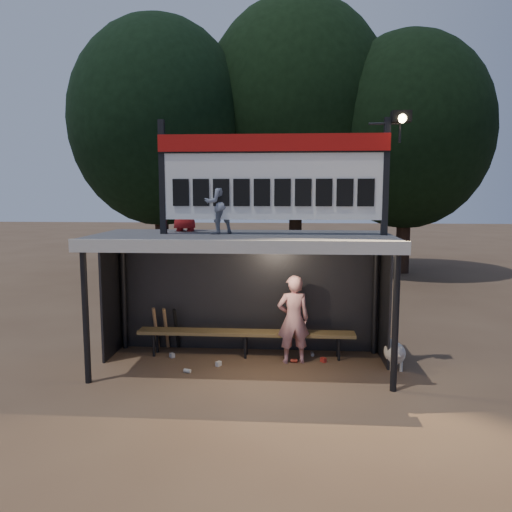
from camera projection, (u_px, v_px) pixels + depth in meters
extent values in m
plane|color=brown|center=(243.00, 367.00, 8.71)|extent=(80.00, 80.00, 0.00)
imported|color=white|center=(293.00, 319.00, 8.83)|extent=(0.64, 0.48, 1.58)
imported|color=gray|center=(218.00, 203.00, 8.44)|extent=(0.64, 0.61, 1.04)
imported|color=red|center=(185.00, 201.00, 8.99)|extent=(0.56, 0.40, 1.09)
cube|color=#434245|center=(243.00, 238.00, 8.42)|extent=(5.00, 2.00, 0.12)
cube|color=silver|center=(236.00, 247.00, 7.41)|extent=(5.10, 0.06, 0.20)
cylinder|color=black|center=(86.00, 316.00, 7.84)|extent=(0.10, 0.10, 2.20)
cylinder|color=black|center=(396.00, 321.00, 7.51)|extent=(0.10, 0.10, 2.20)
cylinder|color=black|center=(124.00, 293.00, 9.62)|extent=(0.10, 0.10, 2.20)
cylinder|color=black|center=(375.00, 296.00, 9.29)|extent=(0.10, 0.10, 2.20)
cube|color=black|center=(248.00, 293.00, 9.55)|extent=(5.00, 0.04, 2.20)
cube|color=black|center=(111.00, 297.00, 9.23)|extent=(0.04, 1.00, 2.20)
cube|color=black|center=(385.00, 301.00, 8.89)|extent=(0.04, 1.00, 2.20)
cylinder|color=black|center=(248.00, 239.00, 9.42)|extent=(5.00, 0.06, 0.06)
cube|color=black|center=(162.00, 178.00, 8.38)|extent=(0.10, 0.10, 1.90)
cube|color=black|center=(386.00, 177.00, 8.12)|extent=(0.10, 0.10, 1.90)
cube|color=white|center=(272.00, 177.00, 8.25)|extent=(3.80, 0.08, 1.40)
cube|color=#AF100C|center=(272.00, 143.00, 8.13)|extent=(3.80, 0.04, 0.28)
cube|color=black|center=(272.00, 152.00, 8.14)|extent=(3.80, 0.02, 0.03)
cube|color=black|center=(181.00, 192.00, 8.34)|extent=(0.27, 0.03, 0.45)
cube|color=black|center=(201.00, 193.00, 8.32)|extent=(0.27, 0.03, 0.45)
cube|color=black|center=(221.00, 193.00, 8.29)|extent=(0.27, 0.03, 0.45)
cube|color=black|center=(242.00, 193.00, 8.27)|extent=(0.27, 0.03, 0.45)
cube|color=black|center=(262.00, 193.00, 8.24)|extent=(0.27, 0.03, 0.45)
cube|color=black|center=(283.00, 193.00, 8.22)|extent=(0.27, 0.03, 0.45)
cube|color=black|center=(303.00, 193.00, 8.20)|extent=(0.27, 0.03, 0.45)
cube|color=black|center=(324.00, 193.00, 8.17)|extent=(0.27, 0.03, 0.45)
cube|color=black|center=(345.00, 193.00, 8.15)|extent=(0.27, 0.03, 0.45)
cube|color=black|center=(366.00, 193.00, 8.13)|extent=(0.27, 0.03, 0.45)
cylinder|color=black|center=(384.00, 124.00, 8.02)|extent=(0.50, 0.04, 0.04)
cylinder|color=black|center=(400.00, 133.00, 8.02)|extent=(0.04, 0.04, 0.30)
cube|color=black|center=(401.00, 117.00, 7.94)|extent=(0.30, 0.22, 0.18)
sphere|color=#FFD88C|center=(402.00, 118.00, 7.85)|extent=(0.14, 0.14, 0.14)
cube|color=olive|center=(246.00, 333.00, 9.19)|extent=(4.00, 0.35, 0.06)
cylinder|color=black|center=(154.00, 345.00, 9.22)|extent=(0.05, 0.05, 0.45)
cylinder|color=black|center=(157.00, 341.00, 9.46)|extent=(0.05, 0.05, 0.45)
cylinder|color=black|center=(245.00, 347.00, 9.10)|extent=(0.05, 0.05, 0.45)
cylinder|color=black|center=(246.00, 343.00, 9.34)|extent=(0.05, 0.05, 0.45)
cylinder|color=black|center=(339.00, 349.00, 8.99)|extent=(0.05, 0.05, 0.45)
cylinder|color=black|center=(338.00, 344.00, 9.22)|extent=(0.05, 0.05, 0.45)
cylinder|color=#301D15|center=(162.00, 223.00, 18.63)|extent=(0.50, 0.50, 3.74)
ellipsoid|color=black|center=(159.00, 123.00, 18.16)|extent=(6.46, 6.46, 7.48)
cylinder|color=black|center=(295.00, 215.00, 19.74)|extent=(0.50, 0.50, 4.18)
ellipsoid|color=black|center=(297.00, 109.00, 19.22)|extent=(7.22, 7.22, 8.36)
cylinder|color=#321F16|center=(403.00, 226.00, 18.52)|extent=(0.50, 0.50, 3.52)
ellipsoid|color=black|center=(407.00, 131.00, 18.08)|extent=(6.08, 6.08, 7.04)
ellipsoid|color=white|center=(395.00, 353.00, 8.62)|extent=(0.36, 0.58, 0.36)
sphere|color=beige|center=(398.00, 353.00, 8.34)|extent=(0.22, 0.22, 0.22)
cone|color=#EDE1C9|center=(399.00, 356.00, 8.24)|extent=(0.10, 0.10, 0.10)
cone|color=beige|center=(396.00, 347.00, 8.31)|extent=(0.06, 0.06, 0.07)
cone|color=beige|center=(402.00, 347.00, 8.30)|extent=(0.06, 0.06, 0.07)
cylinder|color=white|center=(392.00, 366.00, 8.47)|extent=(0.05, 0.05, 0.18)
cylinder|color=beige|center=(401.00, 366.00, 8.46)|extent=(0.05, 0.05, 0.18)
cylinder|color=beige|center=(387.00, 359.00, 8.83)|extent=(0.05, 0.05, 0.18)
cylinder|color=beige|center=(397.00, 359.00, 8.82)|extent=(0.05, 0.05, 0.18)
cylinder|color=beige|center=(391.00, 343.00, 8.91)|extent=(0.04, 0.16, 0.14)
cylinder|color=#9D7049|center=(156.00, 328.00, 9.58)|extent=(0.09, 0.27, 0.84)
cylinder|color=olive|center=(166.00, 328.00, 9.57)|extent=(0.08, 0.30, 0.83)
cylinder|color=black|center=(176.00, 328.00, 9.56)|extent=(0.08, 0.33, 0.83)
cube|color=#B1271E|center=(323.00, 360.00, 8.93)|extent=(0.12, 0.12, 0.08)
cylinder|color=#ACADB1|center=(312.00, 354.00, 9.27)|extent=(0.07, 0.12, 0.07)
cube|color=silver|center=(218.00, 364.00, 8.73)|extent=(0.11, 0.12, 0.08)
cylinder|color=red|center=(294.00, 361.00, 8.91)|extent=(0.12, 0.07, 0.07)
cube|color=#A3A3A7|center=(172.00, 355.00, 9.18)|extent=(0.12, 0.12, 0.08)
cylinder|color=silver|center=(187.00, 371.00, 8.41)|extent=(0.14, 0.10, 0.07)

